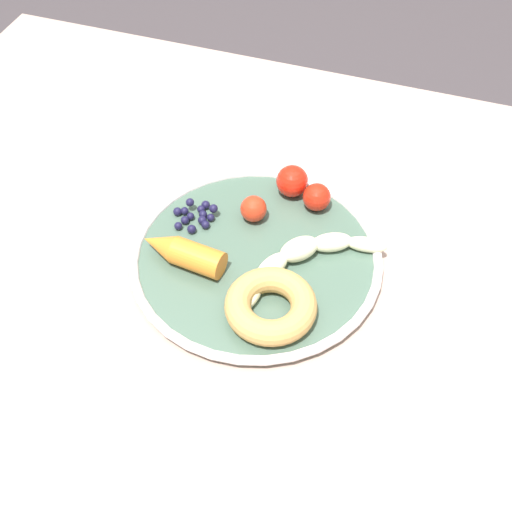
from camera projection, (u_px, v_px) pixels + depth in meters
ground_plane at (245, 484)px, 1.38m from camera, size 6.00×6.00×0.00m
dining_table at (240, 302)px, 0.91m from camera, size 1.19×0.91×0.71m
plate at (256, 257)px, 0.85m from camera, size 0.32×0.32×0.02m
banana at (304, 256)px, 0.83m from camera, size 0.15×0.16×0.03m
carrot_orange at (182, 252)px, 0.83m from camera, size 0.11×0.05×0.04m
donut at (271, 306)px, 0.77m from camera, size 0.13×0.13×0.03m
blueberry_pile at (196, 215)px, 0.88m from camera, size 0.06×0.06×0.02m
tomato_near at (317, 197)px, 0.89m from camera, size 0.04×0.04×0.04m
tomato_mid at (292, 181)px, 0.90m from camera, size 0.04×0.04×0.04m
tomato_far at (254, 209)px, 0.88m from camera, size 0.04×0.04×0.04m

